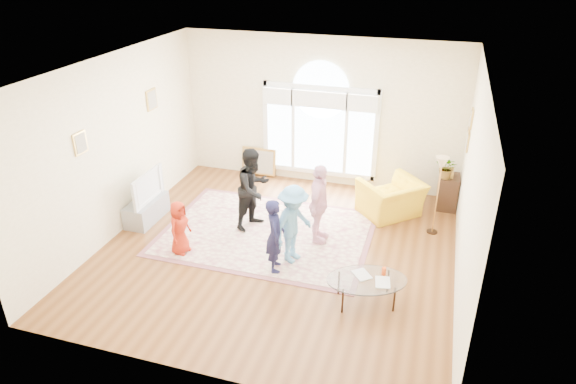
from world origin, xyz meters
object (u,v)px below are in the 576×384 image
(armchair, at_px, (391,198))
(television, at_px, (144,187))
(tv_console, at_px, (147,210))
(area_rug, at_px, (267,233))
(coffee_table, at_px, (367,280))

(armchair, bearing_deg, television, -23.58)
(tv_console, distance_m, armchair, 4.75)
(tv_console, height_order, television, television)
(area_rug, distance_m, television, 2.49)
(area_rug, distance_m, tv_console, 2.41)
(area_rug, xyz_separation_m, armchair, (2.09, 1.40, 0.35))
(tv_console, relative_size, coffee_table, 0.73)
(tv_console, relative_size, television, 0.99)
(coffee_table, xyz_separation_m, armchair, (0.01, 2.87, -0.04))
(television, distance_m, coffee_table, 4.65)
(television, height_order, coffee_table, television)
(coffee_table, height_order, armchair, armchair)
(tv_console, bearing_deg, coffee_table, -16.01)
(television, bearing_deg, armchair, 19.55)
(television, relative_size, armchair, 0.92)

